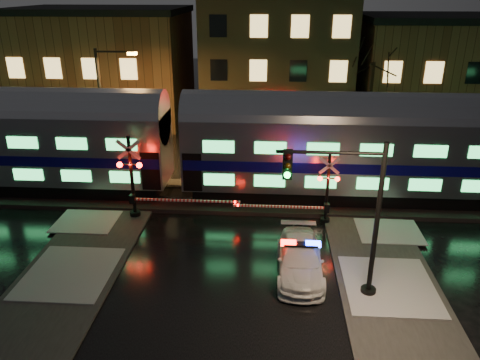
{
  "coord_description": "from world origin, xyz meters",
  "views": [
    {
      "loc": [
        1.66,
        -18.87,
        11.09
      ],
      "look_at": [
        0.2,
        2.5,
        2.2
      ],
      "focal_mm": 35.0,
      "sensor_mm": 36.0,
      "label": 1
    }
  ],
  "objects_px": {
    "traffic_light": "(350,219)",
    "streetlight": "(105,103)",
    "crossing_signal_right": "(320,196)",
    "police_car": "(300,259)",
    "crossing_signal_left": "(139,186)"
  },
  "relations": [
    {
      "from": "police_car",
      "to": "crossing_signal_left",
      "type": "xyz_separation_m",
      "value": [
        -7.89,
        4.49,
        1.14
      ]
    },
    {
      "from": "police_car",
      "to": "streetlight",
      "type": "height_order",
      "value": "streetlight"
    },
    {
      "from": "police_car",
      "to": "streetlight",
      "type": "distance_m",
      "value": 16.54
    },
    {
      "from": "traffic_light",
      "to": "streetlight",
      "type": "height_order",
      "value": "streetlight"
    },
    {
      "from": "streetlight",
      "to": "crossing_signal_right",
      "type": "bearing_deg",
      "value": -27.76
    },
    {
      "from": "traffic_light",
      "to": "crossing_signal_left",
      "type": "bearing_deg",
      "value": 139.2
    },
    {
      "from": "traffic_light",
      "to": "streetlight",
      "type": "distance_m",
      "value": 18.25
    },
    {
      "from": "crossing_signal_right",
      "to": "crossing_signal_left",
      "type": "bearing_deg",
      "value": 179.9
    },
    {
      "from": "police_car",
      "to": "traffic_light",
      "type": "distance_m",
      "value": 3.38
    },
    {
      "from": "streetlight",
      "to": "police_car",
      "type": "bearing_deg",
      "value": -43.97
    },
    {
      "from": "crossing_signal_left",
      "to": "streetlight",
      "type": "distance_m",
      "value": 8.08
    },
    {
      "from": "crossing_signal_left",
      "to": "traffic_light",
      "type": "relative_size",
      "value": 1.0
    },
    {
      "from": "traffic_light",
      "to": "streetlight",
      "type": "xyz_separation_m",
      "value": [
        -13.2,
        12.55,
        1.14
      ]
    },
    {
      "from": "traffic_light",
      "to": "crossing_signal_right",
      "type": "bearing_deg",
      "value": 85.39
    },
    {
      "from": "crossing_signal_right",
      "to": "streetlight",
      "type": "relative_size",
      "value": 0.68
    }
  ]
}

